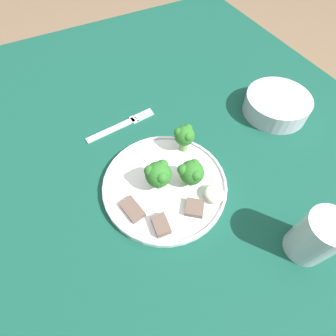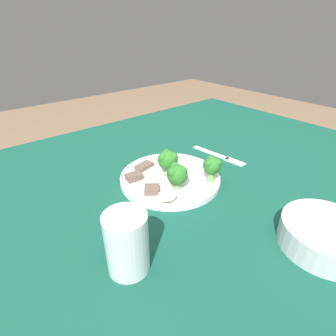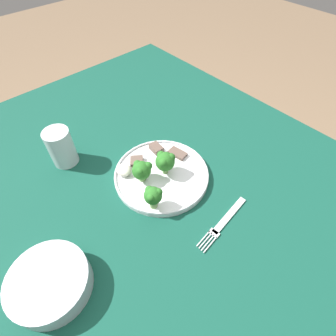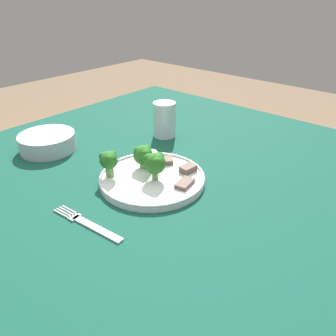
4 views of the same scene
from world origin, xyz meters
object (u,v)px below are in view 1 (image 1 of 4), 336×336
dinner_plate (165,185)px  cream_bowl (276,105)px  drinking_glass (314,238)px  fork (120,126)px

dinner_plate → cream_bowl: size_ratio=1.61×
cream_bowl → dinner_plate: bearing=-79.0°
dinner_plate → cream_bowl: 0.35m
drinking_glass → cream_bowl: bearing=147.8°
fork → cream_bowl: (0.13, 0.36, 0.02)m
dinner_plate → cream_bowl: (-0.07, 0.34, 0.01)m
cream_bowl → drinking_glass: drinking_glass is taller
dinner_plate → fork: dinner_plate is taller
cream_bowl → drinking_glass: size_ratio=1.46×
drinking_glass → dinner_plate: bearing=-144.5°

